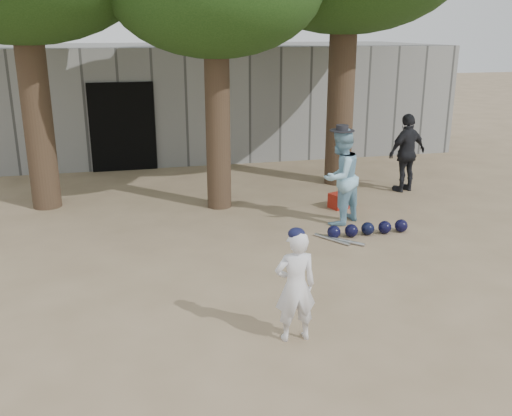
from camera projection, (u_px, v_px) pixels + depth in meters
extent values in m
plane|color=#937C5E|center=(230.00, 301.00, 7.56)|extent=(70.00, 70.00, 0.00)
imported|color=white|center=(295.00, 286.00, 6.46)|extent=(0.49, 0.32, 1.33)
imported|color=#8FC3DD|center=(340.00, 177.00, 10.35)|extent=(1.08, 1.03, 1.76)
imported|color=black|center=(407.00, 153.00, 12.44)|extent=(1.08, 0.71, 1.71)
cube|color=#A52416|center=(341.00, 200.00, 11.45)|extent=(0.50, 0.44, 0.30)
cube|color=gray|center=(170.00, 108.00, 14.52)|extent=(16.00, 0.35, 3.00)
cube|color=black|center=(123.00, 127.00, 14.19)|extent=(1.60, 0.08, 2.20)
cube|color=slate|center=(162.00, 97.00, 16.84)|extent=(16.00, 5.00, 3.00)
sphere|color=black|center=(334.00, 232.00, 9.79)|extent=(0.23, 0.23, 0.23)
sphere|color=black|center=(351.00, 231.00, 9.86)|extent=(0.23, 0.23, 0.23)
sphere|color=black|center=(368.00, 229.00, 9.96)|extent=(0.23, 0.23, 0.23)
sphere|color=black|center=(385.00, 227.00, 10.02)|extent=(0.23, 0.23, 0.23)
sphere|color=black|center=(401.00, 226.00, 10.10)|extent=(0.23, 0.23, 0.23)
cylinder|color=#ACADB3|center=(332.00, 239.00, 9.70)|extent=(0.43, 0.64, 0.06)
cylinder|color=#ACADB3|center=(345.00, 241.00, 9.63)|extent=(0.54, 0.55, 0.06)
cylinder|color=brown|center=(32.00, 67.00, 10.75)|extent=(0.56, 0.56, 5.50)
cylinder|color=brown|center=(217.00, 81.00, 10.83)|extent=(0.48, 0.48, 5.00)
cylinder|color=brown|center=(343.00, 55.00, 12.49)|extent=(0.60, 0.60, 5.80)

